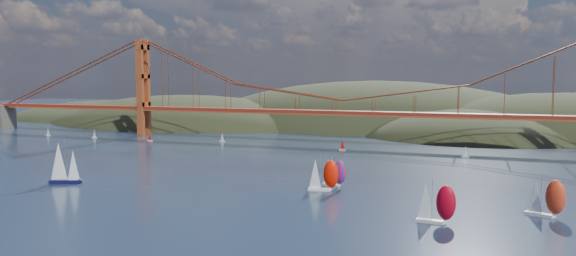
{
  "coord_description": "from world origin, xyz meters",
  "views": [
    {
      "loc": [
        75.0,
        -92.6,
        33.63
      ],
      "look_at": [
        4.49,
        90.0,
        15.85
      ],
      "focal_mm": 35.0,
      "sensor_mm": 36.0,
      "label": 1
    }
  ],
  "objects_px": {
    "sloop_navy": "(63,164)",
    "racer_0": "(323,174)",
    "racer_rwb": "(334,172)",
    "racer_2": "(545,196)",
    "racer_1": "(435,203)"
  },
  "relations": [
    {
      "from": "racer_1",
      "to": "racer_rwb",
      "type": "distance_m",
      "value": 48.42
    },
    {
      "from": "racer_1",
      "to": "racer_2",
      "type": "relative_size",
      "value": 0.97
    },
    {
      "from": "sloop_navy",
      "to": "racer_0",
      "type": "bearing_deg",
      "value": -12.03
    },
    {
      "from": "racer_0",
      "to": "racer_2",
      "type": "height_order",
      "value": "racer_2"
    },
    {
      "from": "racer_0",
      "to": "racer_2",
      "type": "bearing_deg",
      "value": -19.86
    },
    {
      "from": "racer_1",
      "to": "racer_rwb",
      "type": "height_order",
      "value": "racer_1"
    },
    {
      "from": "racer_1",
      "to": "sloop_navy",
      "type": "bearing_deg",
      "value": -179.11
    },
    {
      "from": "racer_0",
      "to": "racer_1",
      "type": "distance_m",
      "value": 43.95
    },
    {
      "from": "racer_rwb",
      "to": "racer_0",
      "type": "bearing_deg",
      "value": -81.7
    },
    {
      "from": "sloop_navy",
      "to": "racer_0",
      "type": "distance_m",
      "value": 82.36
    },
    {
      "from": "sloop_navy",
      "to": "racer_2",
      "type": "relative_size",
      "value": 1.36
    },
    {
      "from": "racer_2",
      "to": "racer_rwb",
      "type": "relative_size",
      "value": 1.15
    },
    {
      "from": "racer_2",
      "to": "racer_1",
      "type": "bearing_deg",
      "value": -125.0
    },
    {
      "from": "racer_0",
      "to": "racer_2",
      "type": "distance_m",
      "value": 60.15
    },
    {
      "from": "sloop_navy",
      "to": "racer_1",
      "type": "relative_size",
      "value": 1.4
    }
  ]
}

